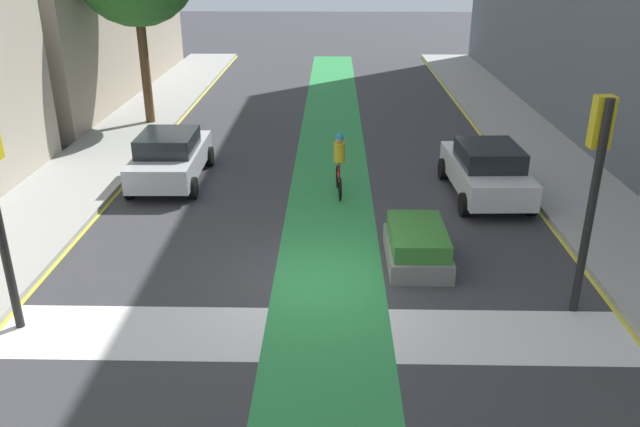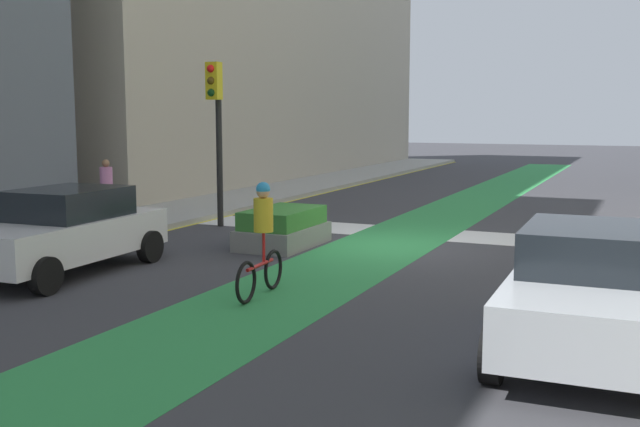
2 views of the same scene
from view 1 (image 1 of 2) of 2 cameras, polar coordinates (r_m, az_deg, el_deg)
name	(u,v)px [view 1 (image 1 of 2)]	position (r m, az deg, el deg)	size (l,w,h in m)	color
ground_plane	(316,282)	(13.85, -0.32, -6.12)	(120.00, 120.00, 0.00)	#38383D
bike_lane_paint	(329,282)	(13.85, 0.79, -6.12)	(2.40, 60.00, 0.01)	#2D8C47
crosswalk_band	(314,334)	(12.14, -0.58, -10.69)	(12.00, 1.80, 0.01)	silver
curb_stripe_left	(41,279)	(15.23, -23.63, -5.36)	(0.16, 60.00, 0.01)	yellow
curb_stripe_right	(596,284)	(14.96, 23.45, -5.84)	(0.16, 60.00, 0.01)	yellow
traffic_signal_near_right	(596,166)	(12.74, 23.43, 3.94)	(0.35, 0.52, 4.26)	black
car_white_right_far	(486,170)	(18.80, 14.63, 3.80)	(2.15, 4.26, 1.57)	silver
car_silver_left_far	(170,156)	(19.89, -13.22, 4.98)	(2.09, 4.23, 1.57)	#B2B7BF
cyclist_in_lane	(339,163)	(18.26, 1.73, 4.55)	(0.32, 1.73, 1.86)	black
median_planter	(417,246)	(14.69, 8.67, -2.85)	(1.37, 2.34, 0.85)	slate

